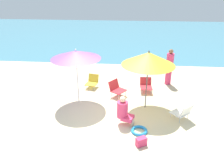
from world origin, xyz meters
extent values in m
plane|color=beige|center=(0.00, 0.00, 0.00)|extent=(40.00, 40.00, 0.00)
cube|color=teal|center=(0.00, 13.82, 0.00)|extent=(40.00, 16.00, 0.01)
cylinder|color=#4C4C51|center=(1.38, 1.17, 1.05)|extent=(0.04, 0.04, 2.09)
cone|color=yellow|center=(1.38, 1.17, 1.87)|extent=(1.82, 1.82, 0.44)
sphere|color=#4C4C51|center=(1.38, 1.17, 2.12)|extent=(0.06, 0.06, 0.06)
cylinder|color=silver|center=(-1.14, 1.38, 1.01)|extent=(0.04, 0.04, 2.03)
cone|color=#8E56C6|center=(-1.14, 1.38, 1.89)|extent=(1.79, 1.79, 0.29)
sphere|color=silver|center=(-1.14, 1.38, 2.06)|extent=(0.06, 0.06, 0.06)
cube|color=gold|center=(-0.87, 2.64, 0.20)|extent=(0.55, 0.56, 0.03)
cube|color=gold|center=(-0.81, 2.89, 0.37)|extent=(0.48, 0.23, 0.34)
cylinder|color=silver|center=(-0.73, 2.42, 0.09)|extent=(0.02, 0.02, 0.18)
cylinder|color=silver|center=(-1.09, 2.50, 0.09)|extent=(0.02, 0.02, 0.18)
cylinder|color=silver|center=(-0.65, 2.78, 0.09)|extent=(0.02, 0.02, 0.18)
cylinder|color=silver|center=(-1.01, 2.87, 0.09)|extent=(0.02, 0.02, 0.18)
cube|color=white|center=(2.48, 0.52, 0.22)|extent=(0.71, 0.70, 0.03)
cube|color=white|center=(2.65, 0.33, 0.43)|extent=(0.50, 0.46, 0.39)
cylinder|color=silver|center=(2.20, 0.53, 0.10)|extent=(0.02, 0.02, 0.21)
cylinder|color=silver|center=(2.52, 0.80, 0.10)|extent=(0.02, 0.02, 0.21)
cylinder|color=silver|center=(2.44, 0.24, 0.10)|extent=(0.02, 0.02, 0.21)
cylinder|color=silver|center=(2.76, 0.52, 0.10)|extent=(0.02, 0.02, 0.21)
cube|color=red|center=(1.47, 2.43, 0.22)|extent=(0.51, 0.54, 0.03)
cube|color=red|center=(1.45, 2.70, 0.39)|extent=(0.48, 0.16, 0.33)
cylinder|color=silver|center=(1.67, 2.23, 0.10)|extent=(0.02, 0.02, 0.21)
cylinder|color=silver|center=(1.29, 2.21, 0.10)|extent=(0.02, 0.02, 0.21)
cylinder|color=silver|center=(1.65, 2.64, 0.10)|extent=(0.02, 0.02, 0.21)
cylinder|color=silver|center=(1.27, 2.62, 0.10)|extent=(0.02, 0.02, 0.21)
cube|color=red|center=(0.35, 1.93, 0.26)|extent=(0.69, 0.71, 0.03)
cube|color=red|center=(0.15, 2.07, 0.45)|extent=(0.43, 0.53, 0.37)
cylinder|color=silver|center=(0.63, 2.00, 0.12)|extent=(0.02, 0.02, 0.25)
cylinder|color=silver|center=(0.38, 1.64, 0.12)|extent=(0.02, 0.02, 0.25)
cylinder|color=silver|center=(0.32, 2.21, 0.12)|extent=(0.02, 0.02, 0.25)
cylinder|color=silver|center=(0.07, 1.86, 0.12)|extent=(0.02, 0.02, 0.25)
cylinder|color=#DB3866|center=(2.50, 3.38, 0.38)|extent=(0.27, 0.27, 0.77)
cylinder|color=#DB3866|center=(2.50, 3.38, 1.09)|extent=(0.31, 0.31, 0.65)
sphere|color=#896042|center=(2.50, 3.38, 1.52)|extent=(0.20, 0.20, 0.20)
cube|color=#DB3866|center=(0.75, -0.01, 0.27)|extent=(0.45, 0.44, 0.12)
cylinder|color=beige|center=(0.91, -0.05, 0.13)|extent=(0.12, 0.12, 0.27)
cylinder|color=#DB3866|center=(0.58, 0.05, 0.53)|extent=(0.35, 0.35, 0.54)
sphere|color=beige|center=(0.58, 0.05, 0.90)|extent=(0.19, 0.19, 0.19)
torus|color=#238CD8|center=(1.12, -0.34, 0.04)|extent=(0.51, 0.51, 0.09)
cube|color=#DB3866|center=(1.16, -0.97, 0.13)|extent=(0.34, 0.29, 0.26)
camera|label=1|loc=(0.78, -6.00, 4.17)|focal=35.61mm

